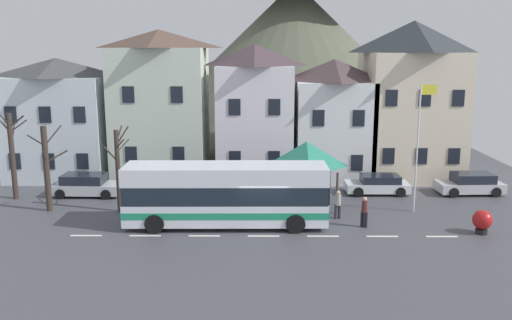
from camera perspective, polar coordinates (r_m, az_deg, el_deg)
ground_plane at (r=28.49m, az=0.80°, el=-7.40°), size 40.00×60.00×0.07m
townhouse_00 at (r=41.40m, az=-20.03°, el=4.09°), size 6.97×5.17×8.66m
townhouse_01 at (r=39.67m, az=-10.01°, el=5.75°), size 6.46×5.83×10.62m
townhouse_02 at (r=38.88m, az=-0.13°, el=5.05°), size 5.32×5.45×9.60m
townhouse_03 at (r=39.37m, az=8.12°, el=4.26°), size 5.37×5.61×8.57m
townhouse_04 at (r=40.99m, az=16.00°, el=6.10°), size 6.64×6.89×11.25m
hilltop_castle at (r=55.14m, az=4.10°, el=10.60°), size 33.37×33.37×22.01m
transit_bus at (r=28.65m, az=-3.18°, el=-3.75°), size 10.71×2.80×3.31m
bus_shelter at (r=32.16m, az=5.35°, el=0.60°), size 3.60×3.60×3.90m
parked_car_00 at (r=35.44m, az=-7.82°, el=-2.61°), size 4.12×1.97×1.23m
parked_car_01 at (r=36.39m, az=-17.47°, el=-2.55°), size 4.46×2.11×1.40m
parked_car_02 at (r=36.06m, az=12.74°, el=-2.53°), size 4.08×1.91×1.24m
parked_car_03 at (r=35.07m, az=3.51°, el=-2.62°), size 4.04×2.31×1.30m
parked_car_04 at (r=37.81m, az=21.70°, el=-2.35°), size 4.25×2.17×1.36m
pedestrian_00 at (r=30.66m, az=3.67°, el=-4.27°), size 0.38×0.36×1.58m
pedestrian_01 at (r=29.17m, az=11.37°, el=-5.36°), size 0.35×0.31×1.65m
pedestrian_02 at (r=30.34m, az=8.65°, el=-4.59°), size 0.38×0.34×1.61m
public_bench at (r=35.05m, az=4.52°, el=-2.93°), size 1.41×0.48×0.87m
flagpole at (r=31.90m, az=16.85°, el=2.13°), size 0.95×0.10×7.41m
harbour_buoy at (r=29.95m, az=22.79°, el=-5.93°), size 1.00×1.00×1.25m
bare_tree_00 at (r=36.79m, az=-24.35°, el=0.57°), size 2.14×1.69×5.50m
bare_tree_01 at (r=31.92m, az=-14.36°, el=-0.85°), size 1.43×1.42×4.99m
bare_tree_02 at (r=33.30m, az=-21.24°, el=-0.77°), size 2.22×1.41×4.99m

